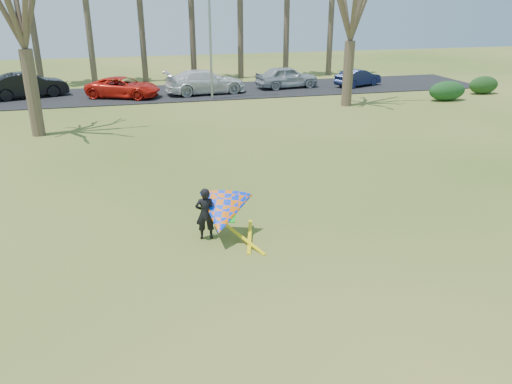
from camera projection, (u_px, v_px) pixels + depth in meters
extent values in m
plane|color=#295913|center=(274.00, 256.00, 13.43)|extent=(100.00, 100.00, 0.00)
cube|color=black|center=(178.00, 93.00, 35.97)|extent=(46.00, 7.00, 0.06)
cylinder|color=brown|center=(33.00, 25.00, 37.47)|extent=(0.48, 0.48, 9.00)
cylinder|color=brown|center=(88.00, 20.00, 38.25)|extent=(0.48, 0.48, 9.70)
cylinder|color=#4D3E2E|center=(141.00, 14.00, 39.04)|extent=(0.48, 0.48, 10.40)
cylinder|color=#49382C|center=(192.00, 23.00, 40.21)|extent=(0.48, 0.48, 9.00)
cylinder|color=#4A3B2C|center=(240.00, 18.00, 40.99)|extent=(0.48, 0.48, 9.70)
cylinder|color=#46382A|center=(287.00, 13.00, 41.78)|extent=(0.48, 0.48, 10.40)
cylinder|color=#4E402F|center=(331.00, 21.00, 42.95)|extent=(0.48, 0.48, 9.00)
cylinder|color=#4F3D2F|center=(32.00, 93.00, 24.37)|extent=(0.64, 0.64, 4.20)
cylinder|color=brown|center=(348.00, 74.00, 31.22)|extent=(0.64, 0.64, 3.99)
cylinder|color=gray|center=(210.00, 38.00, 32.27)|extent=(0.16, 0.16, 8.00)
ellipsoid|color=#153C19|center=(447.00, 91.00, 33.23)|extent=(2.61, 1.18, 1.31)
ellipsoid|color=#153613|center=(484.00, 85.00, 35.53)|extent=(2.26, 1.06, 1.25)
imported|color=black|center=(28.00, 85.00, 33.92)|extent=(5.35, 3.30, 1.67)
imported|color=red|center=(123.00, 87.00, 33.96)|extent=(5.43, 4.06, 1.37)
imported|color=silver|center=(205.00, 82.00, 35.29)|extent=(5.89, 2.96, 1.64)
imported|color=#A1A8AE|center=(287.00, 77.00, 37.56)|extent=(4.91, 2.48, 1.60)
imported|color=#161E44|center=(358.00, 78.00, 38.30)|extent=(4.10, 2.72, 1.28)
imported|color=black|center=(205.00, 214.00, 14.15)|extent=(0.58, 0.40, 1.55)
cone|color=#0433EB|center=(222.00, 213.00, 14.00)|extent=(2.13, 2.39, 2.02)
cube|color=#0CBF19|center=(227.00, 215.00, 13.98)|extent=(0.62, 0.60, 0.24)
cube|color=yellow|center=(244.00, 243.00, 14.12)|extent=(0.85, 1.66, 0.28)
cube|color=yellow|center=(250.00, 239.00, 14.34)|extent=(0.56, 1.76, 0.22)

